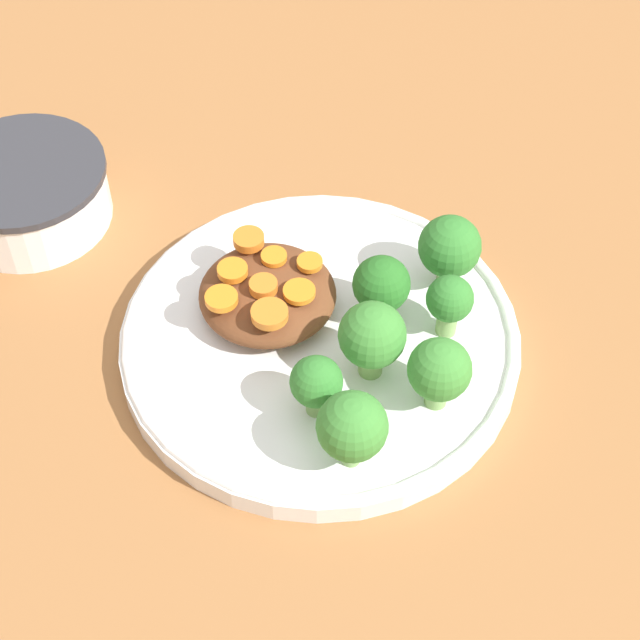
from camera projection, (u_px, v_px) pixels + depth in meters
ground_plane at (320, 349)px, 0.75m from camera, size 4.00×4.00×0.00m
plate at (320, 339)px, 0.74m from camera, size 0.28×0.28×0.02m
dip_bowl at (26, 189)px, 0.82m from camera, size 0.13×0.13×0.05m
stew_mound at (268, 294)px, 0.74m from camera, size 0.10×0.10×0.03m
broccoli_floret_0 at (352, 427)px, 0.65m from camera, size 0.04×0.04×0.06m
broccoli_floret_1 at (372, 337)px, 0.69m from camera, size 0.04×0.04×0.06m
broccoli_floret_2 at (439, 371)px, 0.68m from camera, size 0.04×0.04×0.06m
broccoli_floret_3 at (450, 301)px, 0.72m from camera, size 0.03×0.03×0.05m
broccoli_floret_4 at (450, 248)px, 0.75m from camera, size 0.04×0.04×0.06m
broccoli_floret_5 at (316, 383)px, 0.68m from camera, size 0.03×0.03×0.05m
broccoli_floret_6 at (381, 287)px, 0.73m from camera, size 0.04×0.04×0.05m
carrot_slice_0 at (299, 292)px, 0.72m from camera, size 0.02×0.02×0.00m
carrot_slice_1 at (274, 257)px, 0.74m from camera, size 0.02×0.02×0.00m
carrot_slice_2 at (233, 271)px, 0.73m from camera, size 0.02×0.02×0.01m
carrot_slice_3 at (221, 299)px, 0.72m from camera, size 0.02×0.02×0.01m
carrot_slice_4 at (310, 262)px, 0.74m from camera, size 0.02×0.02×0.00m
carrot_slice_5 at (270, 314)px, 0.71m from camera, size 0.03×0.03×0.01m
carrot_slice_6 at (249, 239)px, 0.75m from camera, size 0.02×0.02×0.01m
carrot_slice_7 at (263, 286)px, 0.72m from camera, size 0.02×0.02×0.01m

